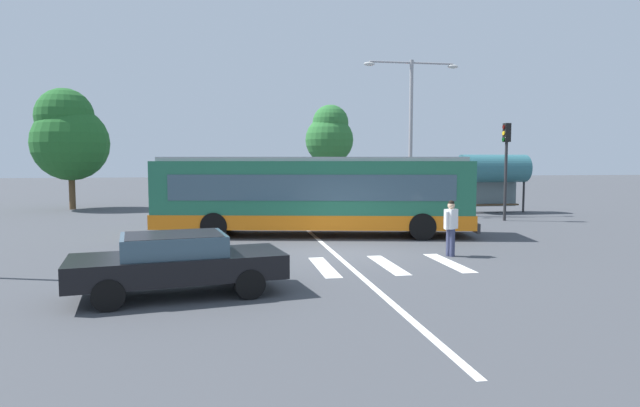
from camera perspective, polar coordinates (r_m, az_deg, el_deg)
ground_plane at (r=17.07m, az=2.42°, el=-5.28°), size 160.00×160.00×0.00m
city_transit_bus at (r=20.90m, az=-0.76°, el=0.93°), size 12.54×4.96×3.06m
pedestrian_crossing_street at (r=16.83m, az=13.74°, el=-2.22°), size 0.49×0.44×1.72m
foreground_sedan at (r=12.07m, az=-14.95°, el=-5.88°), size 4.74×2.54×1.35m
parked_car_teal at (r=29.78m, az=-4.30°, el=0.42°), size 2.04×4.59×1.35m
parked_car_silver at (r=30.00m, az=0.66°, el=0.47°), size 2.08×4.60×1.35m
parked_car_red at (r=30.43m, az=5.42°, el=0.51°), size 1.97×4.55×1.35m
traffic_light_far_corner at (r=27.49m, az=19.17°, el=4.84°), size 0.33×0.32×4.71m
bus_stop_shelter at (r=31.48m, az=17.94°, el=3.45°), size 3.87×1.54×3.25m
twin_arm_street_lamp at (r=29.01m, az=9.64°, el=8.91°), size 5.18×0.32×8.18m
background_tree_left at (r=35.33m, az=-25.15°, el=6.57°), size 4.45×4.45×7.18m
background_tree_right at (r=38.55m, az=1.03°, el=7.27°), size 3.43×3.43×6.88m
crosswalk_painted_stripes at (r=14.85m, az=0.44°, el=-6.75°), size 7.70×2.87×0.01m
lane_center_line at (r=18.95m, az=0.32°, el=-4.28°), size 0.16×24.00×0.01m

